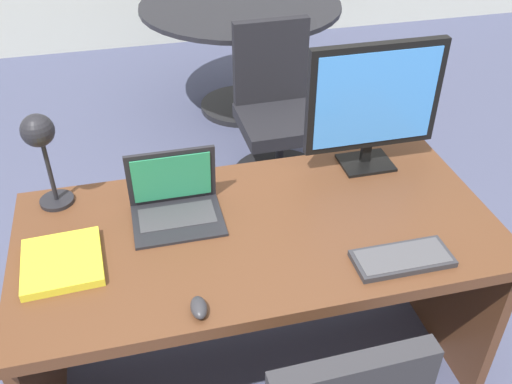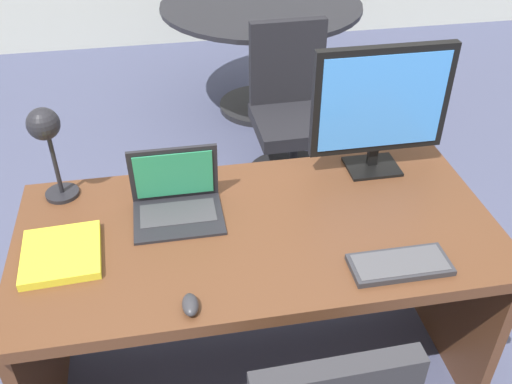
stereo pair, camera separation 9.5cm
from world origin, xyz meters
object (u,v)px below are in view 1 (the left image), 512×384
(mouse, at_px, (199,308))
(meeting_chair_near, at_px, (277,121))
(laptop, at_px, (174,195))
(book, at_px, (62,262))
(desk, at_px, (256,262))
(desk_lamp, at_px, (41,142))
(monitor, at_px, (374,101))
(meeting_table, at_px, (241,30))
(keyboard, at_px, (402,258))

(mouse, distance_m, meeting_chair_near, 1.90)
(laptop, bearing_deg, meeting_chair_near, 59.65)
(mouse, bearing_deg, book, 142.68)
(desk, height_order, desk_lamp, desk_lamp)
(monitor, height_order, meeting_chair_near, monitor)
(monitor, height_order, book, monitor)
(laptop, xyz_separation_m, meeting_table, (0.70, 2.11, -0.24))
(desk_lamp, bearing_deg, laptop, -17.77)
(monitor, bearing_deg, book, -164.70)
(desk, xyz_separation_m, meeting_table, (0.44, 2.22, 0.04))
(keyboard, bearing_deg, mouse, -174.89)
(desk, height_order, meeting_table, meeting_table)
(desk, distance_m, mouse, 0.51)
(laptop, height_order, meeting_chair_near, laptop)
(monitor, distance_m, meeting_table, 2.04)
(monitor, relative_size, book, 1.90)
(desk, height_order, meeting_chair_near, meeting_chair_near)
(desk, bearing_deg, book, -172.87)
(meeting_table, bearing_deg, meeting_chair_near, -88.78)
(monitor, xyz_separation_m, desk_lamp, (-1.18, 0.01, -0.01))
(book, bearing_deg, keyboard, -12.68)
(laptop, height_order, keyboard, laptop)
(desk, relative_size, book, 6.01)
(desk, distance_m, monitor, 0.74)
(desk_lamp, height_order, meeting_chair_near, desk_lamp)
(meeting_table, distance_m, meeting_chair_near, 0.91)
(desk, height_order, laptop, laptop)
(monitor, distance_m, mouse, 1.01)
(desk, xyz_separation_m, book, (-0.64, -0.08, 0.22))
(meeting_table, bearing_deg, laptop, -108.33)
(book, bearing_deg, meeting_table, 64.87)
(mouse, relative_size, book, 0.31)
(keyboard, distance_m, desk_lamp, 1.23)
(laptop, height_order, mouse, laptop)
(desk_lamp, bearing_deg, meeting_table, 60.79)
(keyboard, bearing_deg, meeting_table, 89.17)
(desk_lamp, bearing_deg, meeting_chair_near, 44.22)
(desk, distance_m, desk_lamp, 0.85)
(keyboard, relative_size, meeting_chair_near, 0.34)
(desk_lamp, xyz_separation_m, book, (0.03, -0.32, -0.25))
(monitor, relative_size, desk_lamp, 1.40)
(monitor, xyz_separation_m, keyboard, (-0.10, -0.55, -0.27))
(meeting_chair_near, bearing_deg, book, -127.78)
(keyboard, height_order, meeting_chair_near, meeting_chair_near)
(meeting_table, relative_size, meeting_chair_near, 1.47)
(laptop, xyz_separation_m, book, (-0.38, -0.19, -0.06))
(desk, xyz_separation_m, monitor, (0.50, 0.23, 0.48))
(desk_lamp, relative_size, meeting_table, 0.27)
(desk_lamp, bearing_deg, monitor, -0.33)
(meeting_table, bearing_deg, monitor, -88.04)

